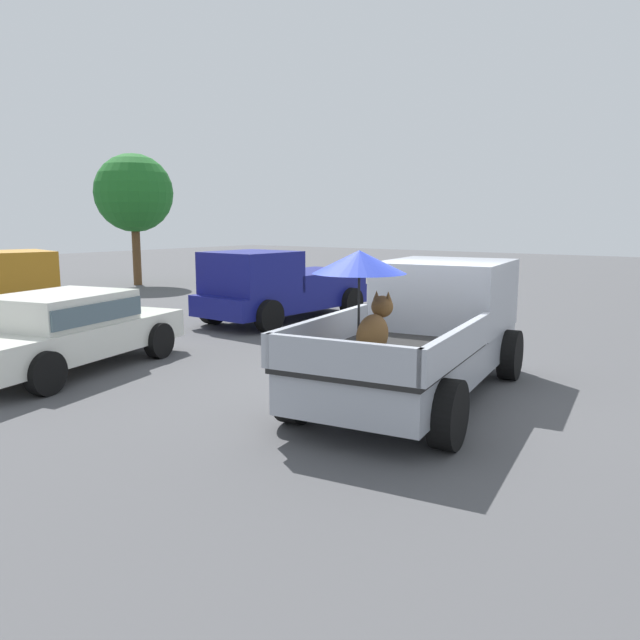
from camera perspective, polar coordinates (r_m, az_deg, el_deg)
The scene contains 5 objects.
ground_plane at distance 9.14m, azimuth 8.75°, elevation -7.09°, with size 80.00×80.00×0.00m, color #4C4C4F.
pickup_truck_main at distance 9.32m, azimuth 9.70°, elevation -0.72°, with size 5.27×2.86×2.18m.
pickup_truck_far at distance 15.73m, azimuth -3.77°, elevation 3.07°, with size 4.86×2.31×1.80m.
parked_sedan_near at distance 11.37m, azimuth -22.41°, elevation -0.63°, with size 4.60×2.76×1.33m.
tree_by_lot at distance 25.57m, azimuth -16.74°, elevation 11.07°, with size 3.01×3.01×5.09m.
Camera 1 is at (-7.79, -4.04, 2.54)m, focal length 34.82 mm.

